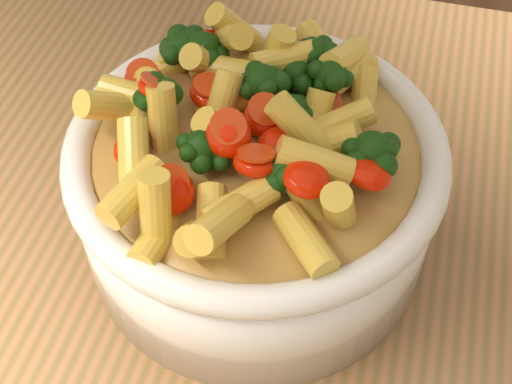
# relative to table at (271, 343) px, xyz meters

# --- Properties ---
(table) EXTENTS (1.20, 0.80, 0.90)m
(table) POSITION_rel_table_xyz_m (0.00, 0.00, 0.00)
(table) COLOR #AE744A
(table) RESTS_ON ground
(serving_bowl) EXTENTS (0.27, 0.27, 0.12)m
(serving_bowl) POSITION_rel_table_xyz_m (-0.02, 0.04, 0.16)
(serving_bowl) COLOR white
(serving_bowl) RESTS_ON table
(pasta_salad) EXTENTS (0.21, 0.21, 0.05)m
(pasta_salad) POSITION_rel_table_xyz_m (-0.02, 0.04, 0.23)
(pasta_salad) COLOR #FFCB50
(pasta_salad) RESTS_ON serving_bowl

